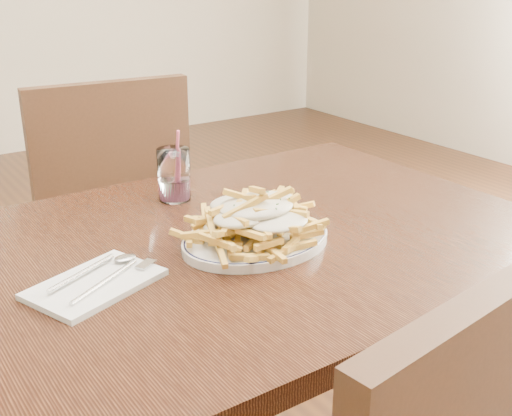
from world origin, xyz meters
TOP-DOWN VIEW (x-y plane):
  - table at (0.00, 0.00)m, footprint 1.20×0.80m
  - chair_far at (0.07, 0.77)m, footprint 0.47×0.47m
  - fries_plate at (0.03, -0.05)m, footprint 0.32×0.30m
  - loaded_fries at (0.03, -0.05)m, footprint 0.27×0.22m
  - napkin at (-0.26, -0.04)m, footprint 0.23×0.19m
  - cutlery at (-0.26, -0.03)m, footprint 0.18×0.15m
  - water_glass at (0.02, 0.24)m, footprint 0.07×0.07m

SIDE VIEW (x-z plane):
  - chair_far at x=0.07m, z-range 0.06..1.00m
  - table at x=0.00m, z-range 0.30..1.05m
  - napkin at x=-0.26m, z-range 0.75..0.76m
  - fries_plate at x=0.03m, z-range 0.75..0.77m
  - cutlery at x=-0.26m, z-range 0.76..0.77m
  - water_glass at x=0.02m, z-range 0.72..0.87m
  - loaded_fries at x=0.03m, z-range 0.77..0.85m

